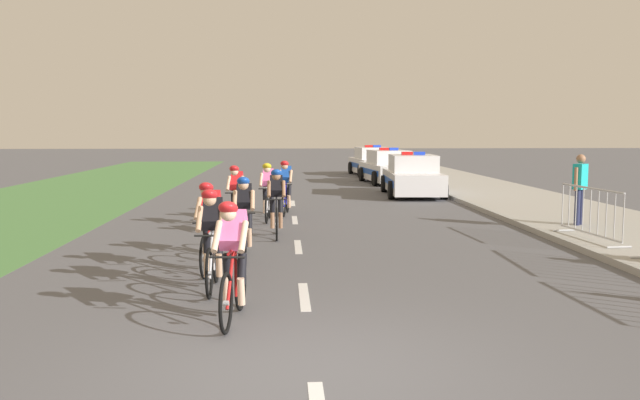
{
  "coord_description": "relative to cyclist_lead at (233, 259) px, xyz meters",
  "views": [
    {
      "loc": [
        -0.28,
        -6.18,
        2.35
      ],
      "look_at": [
        0.37,
        5.55,
        1.1
      ],
      "focal_mm": 36.74,
      "sensor_mm": 36.0,
      "label": 1
    }
  ],
  "objects": [
    {
      "name": "cyclist_third",
      "position": [
        -0.6,
        2.86,
        0.0
      ],
      "size": [
        0.44,
        1.72,
        1.56
      ],
      "color": "black",
      "rests_on": "ground"
    },
    {
      "name": "kerb_edge",
      "position": [
        6.41,
        12.25,
        -0.72
      ],
      "size": [
        0.16,
        60.0,
        0.13
      ],
      "primitive_type": "cube",
      "color": "#9E9E99",
      "rests_on": "ground"
    },
    {
      "name": "spectator_closest",
      "position": [
        7.61,
        7.1,
        0.3
      ],
      "size": [
        0.44,
        0.4,
        1.68
      ],
      "color": "#23284C",
      "rests_on": "sidewalk_slab"
    },
    {
      "name": "police_car_nearest",
      "position": [
        5.28,
        15.48,
        -0.11
      ],
      "size": [
        2.19,
        4.49,
        1.59
      ],
      "color": "white",
      "rests_on": "ground"
    },
    {
      "name": "ground_plane",
      "position": [
        0.91,
        -1.75,
        -0.79
      ],
      "size": [
        160.0,
        160.0,
        0.0
      ],
      "primitive_type": "plane",
      "color": "#56565B"
    },
    {
      "name": "sidewalk_slab",
      "position": [
        8.41,
        12.25,
        -0.73
      ],
      "size": [
        4.16,
        60.0,
        0.12
      ],
      "primitive_type": "cube",
      "color": "#A3A099",
      "rests_on": "ground"
    },
    {
      "name": "lane_markings_centre",
      "position": [
        0.91,
        5.18,
        -0.78
      ],
      "size": [
        0.14,
        17.6,
        0.01
      ],
      "color": "white",
      "rests_on": "ground"
    },
    {
      "name": "crowd_barrier_rear",
      "position": [
        6.92,
        5.09,
        -0.14
      ],
      "size": [
        0.67,
        2.32,
        1.07
      ],
      "color": "#B7BABF",
      "rests_on": "sidewalk_slab"
    },
    {
      "name": "cyclist_sixth",
      "position": [
        -0.53,
        7.93,
        0.0
      ],
      "size": [
        0.44,
        1.72,
        1.56
      ],
      "color": "black",
      "rests_on": "ground"
    },
    {
      "name": "police_car_second",
      "position": [
        5.28,
        21.07,
        -0.11
      ],
      "size": [
        2.3,
        4.54,
        1.59
      ],
      "color": "white",
      "rests_on": "ground"
    },
    {
      "name": "cyclist_second",
      "position": [
        -0.42,
        1.6,
        0.0
      ],
      "size": [
        0.42,
        1.72,
        1.56
      ],
      "color": "black",
      "rests_on": "ground"
    },
    {
      "name": "cyclist_seventh",
      "position": [
        0.21,
        9.02,
        0.0
      ],
      "size": [
        0.43,
        1.72,
        1.56
      ],
      "color": "black",
      "rests_on": "ground"
    },
    {
      "name": "cyclist_fifth",
      "position": [
        0.46,
        6.39,
        0.0
      ],
      "size": [
        0.42,
        1.72,
        1.56
      ],
      "color": "black",
      "rests_on": "ground"
    },
    {
      "name": "cyclist_eighth",
      "position": [
        0.67,
        10.3,
        0.0
      ],
      "size": [
        0.45,
        1.72,
        1.56
      ],
      "color": "black",
      "rests_on": "ground"
    },
    {
      "name": "cyclist_fourth",
      "position": [
        -0.11,
        4.09,
        0.0
      ],
      "size": [
        0.42,
        1.72,
        1.56
      ],
      "color": "black",
      "rests_on": "ground"
    },
    {
      "name": "grass_verge",
      "position": [
        -7.42,
        12.25,
        -0.78
      ],
      "size": [
        7.0,
        60.0,
        0.01
      ],
      "primitive_type": "cube",
      "color": "#4C7F42",
      "rests_on": "ground"
    },
    {
      "name": "cyclist_lead",
      "position": [
        0.0,
        0.0,
        0.0
      ],
      "size": [
        0.45,
        1.72,
        1.56
      ],
      "color": "black",
      "rests_on": "ground"
    },
    {
      "name": "police_car_third",
      "position": [
        5.28,
        26.31,
        -0.11
      ],
      "size": [
        2.25,
        4.52,
        1.59
      ],
      "color": "white",
      "rests_on": "ground"
    }
  ]
}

